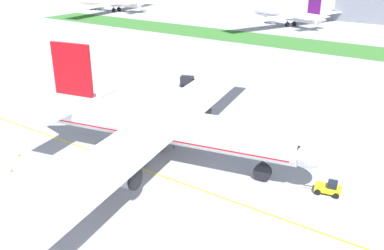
# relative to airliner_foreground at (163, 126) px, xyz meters

# --- Properties ---
(ground_plane) EXTENTS (600.00, 600.00, 0.00)m
(ground_plane) POSITION_rel_airliner_foreground_xyz_m (-3.50, -3.07, -6.56)
(ground_plane) COLOR #9E9EA3
(ground_plane) RESTS_ON ground
(apron_taxi_line) EXTENTS (280.00, 0.36, 0.01)m
(apron_taxi_line) POSITION_rel_airliner_foreground_xyz_m (-3.50, -4.70, -6.56)
(apron_taxi_line) COLOR yellow
(apron_taxi_line) RESTS_ON ground
(grass_median_strip) EXTENTS (320.00, 24.00, 0.10)m
(grass_median_strip) POSITION_rel_airliner_foreground_xyz_m (-3.50, 110.81, -6.51)
(grass_median_strip) COLOR #38722D
(grass_median_strip) RESTS_ON ground
(airliner_foreground) EXTENTS (54.77, 86.89, 19.33)m
(airliner_foreground) POSITION_rel_airliner_foreground_xyz_m (0.00, 0.00, 0.00)
(airliner_foreground) COLOR white
(airliner_foreground) RESTS_ON ground
(pushback_tug) EXTENTS (5.74, 3.10, 2.12)m
(pushback_tug) POSITION_rel_airliner_foreground_xyz_m (27.57, 5.56, -5.60)
(pushback_tug) COLOR yellow
(pushback_tug) RESTS_ON ground
(ground_crew_wingwalker_port) EXTENTS (0.43, 0.47, 1.58)m
(ground_crew_wingwalker_port) POSITION_rel_airliner_foreground_xyz_m (-1.37, 4.80, -5.60)
(ground_crew_wingwalker_port) COLOR black
(ground_crew_wingwalker_port) RESTS_ON ground
(ground_crew_wingwalker_starboard) EXTENTS (0.44, 0.57, 1.77)m
(ground_crew_wingwalker_starboard) POSITION_rel_airliner_foreground_xyz_m (-3.55, 4.78, -5.49)
(ground_crew_wingwalker_starboard) COLOR black
(ground_crew_wingwalker_starboard) RESTS_ON ground
(traffic_cone_near_nose) EXTENTS (0.36, 0.36, 0.58)m
(traffic_cone_near_nose) POSITION_rel_airliner_foreground_xyz_m (-22.49, -13.61, -6.28)
(traffic_cone_near_nose) COLOR #F2590C
(traffic_cone_near_nose) RESTS_ON ground
(traffic_cone_port_wing) EXTENTS (0.36, 0.36, 0.58)m
(traffic_cone_port_wing) POSITION_rel_airliner_foreground_xyz_m (-18.43, -17.85, -6.28)
(traffic_cone_port_wing) COLOR #F2590C
(traffic_cone_port_wing) RESTS_ON ground
(service_truck_baggage_loader) EXTENTS (4.92, 3.61, 2.93)m
(service_truck_baggage_loader) POSITION_rel_airliner_foreground_xyz_m (-21.62, 38.30, -5.00)
(service_truck_baggage_loader) COLOR black
(service_truck_baggage_loader) RESTS_ON ground
(parked_airliner_far_left) EXTENTS (50.42, 80.60, 16.43)m
(parked_airliner_far_left) POSITION_rel_airliner_foreground_xyz_m (-150.14, 139.75, -0.99)
(parked_airliner_far_left) COLOR white
(parked_airliner_far_left) RESTS_ON ground
(parked_airliner_far_centre) EXTENTS (45.29, 73.78, 15.10)m
(parked_airliner_far_centre) POSITION_rel_airliner_foreground_xyz_m (-40.31, 149.88, -1.43)
(parked_airliner_far_centre) COLOR white
(parked_airliner_far_centre) RESTS_ON ground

